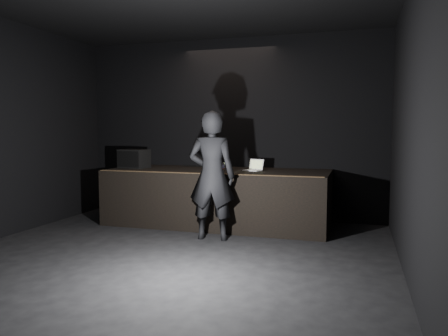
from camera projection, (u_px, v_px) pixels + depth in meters
name	position (u px, v px, depth m)	size (l,w,h in m)	color
ground	(150.00, 269.00, 5.42)	(7.00, 7.00, 0.00)	black
room_walls	(147.00, 105.00, 5.24)	(6.10, 7.10, 3.52)	black
stage_riser	(218.00, 197.00, 7.97)	(4.00, 1.50, 1.00)	black
riser_lip	(204.00, 173.00, 7.25)	(3.92, 0.10, 0.01)	brown
stage_monitor	(134.00, 159.00, 8.35)	(0.58, 0.46, 0.35)	black
cable	(203.00, 166.00, 8.57)	(0.02, 0.02, 0.94)	black
laptop	(254.00, 168.00, 7.79)	(0.36, 0.34, 0.20)	silver
beer_can	(223.00, 167.00, 7.74)	(0.06, 0.06, 0.15)	silver
plastic_cup	(259.00, 167.00, 7.80)	(0.09, 0.09, 0.11)	white
wii_remote	(204.00, 171.00, 7.52)	(0.03, 0.14, 0.03)	white
person	(212.00, 176.00, 6.83)	(0.74, 0.48, 2.02)	black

